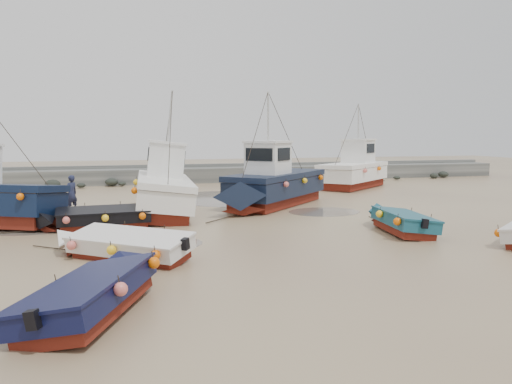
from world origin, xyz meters
TOP-DOWN VIEW (x-y plane):
  - ground at (0.00, 0.00)m, footprint 120.00×120.00m
  - seawall at (0.05, 21.99)m, footprint 60.00×4.92m
  - puddle_a at (-4.06, -1.06)m, footprint 4.77×4.77m
  - puddle_b at (5.62, 4.38)m, footprint 3.77×3.77m
  - puddle_c at (-8.22, 3.29)m, footprint 4.04×4.04m
  - puddle_d at (1.64, 11.20)m, footprint 6.11×6.11m
  - dinghy_0 at (-4.59, -2.81)m, footprint 5.41×4.65m
  - dinghy_1 at (-5.15, -7.66)m, footprint 3.57×6.26m
  - dinghy_2 at (6.47, -1.32)m, footprint 2.45×5.71m
  - dinghy_4 at (-5.63, 2.83)m, footprint 6.23×2.20m
  - cabin_boat_1 at (-2.55, 6.43)m, footprint 3.38×10.70m
  - cabin_boat_2 at (3.54, 6.90)m, footprint 8.58×8.52m
  - cabin_boat_3 at (12.78, 14.84)m, footprint 8.53×7.34m
  - person at (-6.97, 7.92)m, footprint 0.82×0.81m

SIDE VIEW (x-z plane):
  - ground at x=0.00m, z-range 0.00..0.00m
  - person at x=-6.97m, z-range -0.95..0.95m
  - puddle_a at x=-4.06m, z-range 0.00..0.01m
  - puddle_b at x=5.62m, z-range 0.00..0.01m
  - puddle_c at x=-8.22m, z-range 0.00..0.01m
  - puddle_d at x=1.64m, z-range 0.00..0.01m
  - dinghy_1 at x=-5.15m, z-range -0.17..1.25m
  - dinghy_0 at x=-4.59m, z-range -0.17..1.25m
  - dinghy_4 at x=-5.63m, z-range -0.17..1.26m
  - dinghy_2 at x=6.47m, z-range -0.16..1.27m
  - seawall at x=0.05m, z-range -0.12..1.38m
  - cabin_boat_2 at x=3.54m, z-range -1.79..4.43m
  - cabin_boat_1 at x=-2.55m, z-range -1.79..4.43m
  - cabin_boat_3 at x=12.78m, z-range -1.76..4.46m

